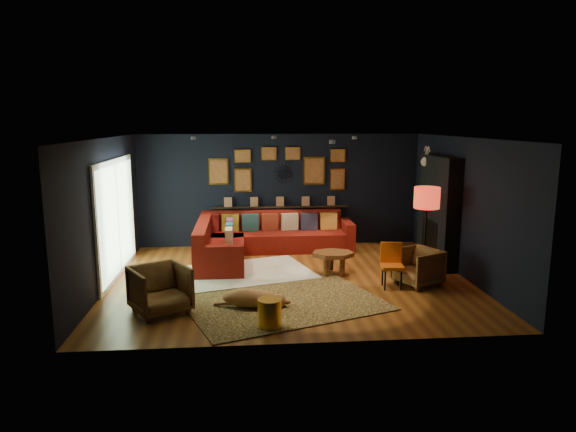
{
  "coord_description": "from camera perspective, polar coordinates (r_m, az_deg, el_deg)",
  "views": [
    {
      "loc": [
        -0.84,
        -9.06,
        2.9
      ],
      "look_at": [
        -0.02,
        0.3,
        1.15
      ],
      "focal_mm": 32.0,
      "sensor_mm": 36.0,
      "label": 1
    }
  ],
  "objects": [
    {
      "name": "leopard_rug",
      "position": [
        8.41,
        -0.51,
        -9.54
      ],
      "size": [
        3.6,
        3.08,
        0.02
      ],
      "primitive_type": "cube",
      "rotation": [
        0.0,
        0.0,
        0.35
      ],
      "color": "tan",
      "rests_on": "ground"
    },
    {
      "name": "coffee_table",
      "position": [
        9.81,
        5.02,
        -4.47
      ],
      "size": [
        0.85,
        0.66,
        0.41
      ],
      "rotation": [
        0.0,
        0.0,
        -0.05
      ],
      "color": "brown",
      "rests_on": "shag_rug"
    },
    {
      "name": "sliding_door",
      "position": [
        10.11,
        -18.5,
        -0.23
      ],
      "size": [
        0.06,
        2.8,
        2.2
      ],
      "color": "white",
      "rests_on": "ground"
    },
    {
      "name": "shag_rug",
      "position": [
        9.96,
        -4.58,
        -6.29
      ],
      "size": [
        2.78,
        2.34,
        0.03
      ],
      "primitive_type": "cube",
      "rotation": [
        0.0,
        0.0,
        0.29
      ],
      "color": "white",
      "rests_on": "ground"
    },
    {
      "name": "pouf",
      "position": [
        10.92,
        -7.28,
        -3.93
      ],
      "size": [
        0.46,
        0.46,
        0.3
      ],
      "primitive_type": "cylinder",
      "color": "maroon",
      "rests_on": "shag_rug"
    },
    {
      "name": "gallery_wall",
      "position": [
        11.86,
        -0.99,
        5.28
      ],
      "size": [
        3.15,
        0.04,
        1.02
      ],
      "color": "gold",
      "rests_on": "room_walls"
    },
    {
      "name": "fireplace",
      "position": [
        10.88,
        16.28,
        0.2
      ],
      "size": [
        0.31,
        1.6,
        2.2
      ],
      "color": "black",
      "rests_on": "ground"
    },
    {
      "name": "gold_stool",
      "position": [
        7.39,
        -2.05,
        -10.77
      ],
      "size": [
        0.34,
        0.34,
        0.42
      ],
      "primitive_type": "cylinder",
      "color": "gold",
      "rests_on": "ground"
    },
    {
      "name": "room_walls",
      "position": [
        9.2,
        0.29,
        2.4
      ],
      "size": [
        6.5,
        6.5,
        6.5
      ],
      "color": "black",
      "rests_on": "ground"
    },
    {
      "name": "armchair_right",
      "position": [
        9.47,
        14.18,
        -5.3
      ],
      "size": [
        0.9,
        0.92,
        0.72
      ],
      "primitive_type": "imported",
      "rotation": [
        0.0,
        0.0,
        -1.12
      ],
      "color": "#C0823E",
      "rests_on": "ground"
    },
    {
      "name": "floor",
      "position": [
        9.55,
        0.28,
        -7.1
      ],
      "size": [
        6.5,
        6.5,
        0.0
      ],
      "primitive_type": "plane",
      "color": "brown",
      "rests_on": "ground"
    },
    {
      "name": "dog",
      "position": [
        8.16,
        -4.21,
        -8.71
      ],
      "size": [
        1.3,
        0.82,
        0.38
      ],
      "primitive_type": null,
      "rotation": [
        0.0,
        0.0,
        -0.19
      ],
      "color": "#B7774A",
      "rests_on": "leopard_rug"
    },
    {
      "name": "floor_lamp",
      "position": [
        9.72,
        15.16,
        1.56
      ],
      "size": [
        0.47,
        0.47,
        1.7
      ],
      "color": "black",
      "rests_on": "ground"
    },
    {
      "name": "armchair_left",
      "position": [
        8.1,
        -14.03,
        -7.68
      ],
      "size": [
        1.05,
        1.04,
        0.81
      ],
      "primitive_type": "imported",
      "rotation": [
        0.0,
        0.0,
        0.54
      ],
      "color": "#C0823E",
      "rests_on": "ground"
    },
    {
      "name": "orange_chair",
      "position": [
        9.22,
        11.45,
        -4.97
      ],
      "size": [
        0.41,
        0.41,
        0.79
      ],
      "rotation": [
        0.0,
        0.0,
        -0.11
      ],
      "color": "black",
      "rests_on": "ground"
    },
    {
      "name": "sectional",
      "position": [
        11.18,
        -3.71,
        -2.79
      ],
      "size": [
        3.41,
        2.69,
        0.86
      ],
      "color": "maroon",
      "rests_on": "ground"
    },
    {
      "name": "ceiling_spots",
      "position": [
        9.91,
        -0.13,
        8.6
      ],
      "size": [
        3.3,
        2.5,
        0.06
      ],
      "color": "black",
      "rests_on": "room_walls"
    },
    {
      "name": "sunburst_mirror",
      "position": [
        11.88,
        -0.44,
        4.77
      ],
      "size": [
        0.47,
        0.16,
        0.47
      ],
      "color": "silver",
      "rests_on": "room_walls"
    },
    {
      "name": "ledge",
      "position": [
        11.94,
        -0.9,
        1.02
      ],
      "size": [
        3.2,
        0.12,
        0.04
      ],
      "primitive_type": "cube",
      "color": "black",
      "rests_on": "room_walls"
    },
    {
      "name": "deer_head",
      "position": [
        11.23,
        15.86,
        5.84
      ],
      "size": [
        0.5,
        0.28,
        0.45
      ],
      "color": "white",
      "rests_on": "fireplace"
    }
  ]
}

